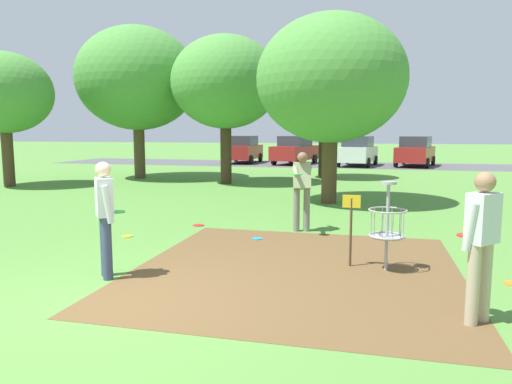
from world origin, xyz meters
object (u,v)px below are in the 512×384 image
(parked_car_center_right, at_px, (358,151))
(frisbee_near_basket, at_px, (468,229))
(player_foreground_watching, at_px, (481,239))
(parked_car_leftmost, at_px, (243,149))
(player_throwing, at_px, (105,213))
(frisbee_mid_grass, at_px, (512,284))
(tree_mid_right, at_px, (4,93))
(tree_mid_left, at_px, (331,79))
(tree_far_left, at_px, (225,83))
(parked_car_center_left, at_px, (295,150))
(tree_near_left, at_px, (324,99))
(player_waiting_left, at_px, (302,186))
(frisbee_scattered_a, at_px, (257,239))
(frisbee_by_tee, at_px, (198,225))
(parked_car_rightmost, at_px, (415,151))
(disc_golf_basket, at_px, (383,222))
(frisbee_far_right, at_px, (128,236))
(tree_mid_center, at_px, (137,79))

(parked_car_center_right, bearing_deg, frisbee_near_basket, -81.11)
(player_foreground_watching, bearing_deg, parked_car_leftmost, 110.91)
(player_foreground_watching, height_order, parked_car_center_right, parked_car_center_right)
(player_throwing, xyz_separation_m, frisbee_mid_grass, (5.73, 1.07, -0.96))
(tree_mid_right, bearing_deg, frisbee_near_basket, -15.69)
(tree_mid_left, distance_m, tree_far_left, 6.37)
(parked_car_center_left, bearing_deg, tree_near_left, -73.06)
(tree_mid_left, bearing_deg, tree_near_left, 97.09)
(player_waiting_left, distance_m, parked_car_center_left, 21.01)
(player_throwing, height_order, frisbee_near_basket, player_throwing)
(player_waiting_left, relative_size, frisbee_scattered_a, 8.45)
(frisbee_near_basket, bearing_deg, tree_mid_left, 137.30)
(frisbee_near_basket, distance_m, frisbee_scattered_a, 4.78)
(player_throwing, height_order, frisbee_scattered_a, player_throwing)
(frisbee_near_basket, bearing_deg, frisbee_scattered_a, -154.22)
(tree_near_left, bearing_deg, frisbee_mid_grass, -74.11)
(player_waiting_left, distance_m, tree_far_left, 10.12)
(frisbee_mid_grass, relative_size, parked_car_leftmost, 0.05)
(frisbee_by_tee, height_order, frisbee_scattered_a, same)
(player_waiting_left, height_order, parked_car_center_right, parked_car_center_right)
(parked_car_rightmost, bearing_deg, disc_golf_basket, -95.97)
(parked_car_rightmost, bearing_deg, frisbee_far_right, -108.76)
(frisbee_far_right, xyz_separation_m, tree_mid_left, (3.60, 5.57, 3.64))
(player_waiting_left, xyz_separation_m, frisbee_far_right, (-3.38, -1.38, -0.98))
(disc_golf_basket, xyz_separation_m, parked_car_rightmost, (2.41, 23.02, 0.17))
(player_foreground_watching, bearing_deg, tree_mid_right, 146.37)
(player_throwing, bearing_deg, parked_car_rightmost, 75.39)
(frisbee_scattered_a, height_order, parked_car_center_right, parked_car_center_right)
(frisbee_near_basket, xyz_separation_m, frisbee_mid_grass, (-0.14, -3.94, 0.00))
(player_waiting_left, distance_m, parked_car_rightmost, 20.88)
(player_throwing, relative_size, frisbee_far_right, 8.14)
(player_throwing, relative_size, frisbee_scattered_a, 8.45)
(frisbee_far_right, bearing_deg, tree_near_left, 78.48)
(frisbee_near_basket, distance_m, tree_near_left, 11.95)
(parked_car_center_right, bearing_deg, tree_mid_left, -91.33)
(tree_mid_center, xyz_separation_m, tree_mid_right, (-3.45, -4.14, -0.88))
(tree_mid_right, height_order, parked_car_leftmost, tree_mid_right)
(player_throwing, distance_m, parked_car_center_right, 24.16)
(frisbee_scattered_a, relative_size, tree_near_left, 0.04)
(frisbee_far_right, xyz_separation_m, frisbee_scattered_a, (2.63, 0.41, 0.00))
(player_throwing, height_order, parked_car_center_right, parked_car_center_right)
(player_waiting_left, bearing_deg, frisbee_mid_grass, -39.55)
(frisbee_near_basket, bearing_deg, parked_car_center_right, 98.89)
(tree_near_left, bearing_deg, tree_far_left, -139.58)
(tree_near_left, relative_size, tree_mid_left, 0.93)
(frisbee_mid_grass, bearing_deg, player_foreground_watching, -116.60)
(tree_far_left, height_order, parked_car_rightmost, tree_far_left)
(tree_near_left, xyz_separation_m, tree_mid_right, (-11.62, -6.12, 0.03))
(player_foreground_watching, bearing_deg, frisbee_far_right, 153.46)
(frisbee_scattered_a, xyz_separation_m, tree_near_left, (0.03, 12.66, 3.56))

